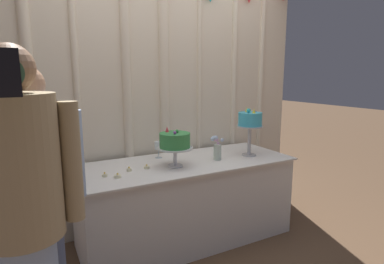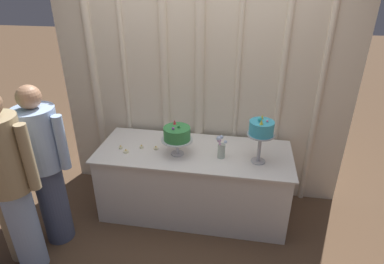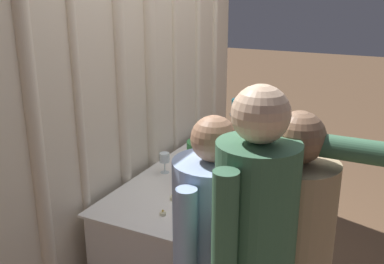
# 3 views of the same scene
# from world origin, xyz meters

# --- Properties ---
(ground_plane) EXTENTS (24.00, 24.00, 0.00)m
(ground_plane) POSITION_xyz_m (0.00, 0.00, 0.00)
(ground_plane) COLOR brown
(draped_curtain) EXTENTS (3.04, 0.15, 2.69)m
(draped_curtain) POSITION_xyz_m (-0.04, 0.54, 1.39)
(draped_curtain) COLOR beige
(draped_curtain) RESTS_ON ground_plane
(cake_table) EXTENTS (1.90, 0.76, 0.73)m
(cake_table) POSITION_xyz_m (0.00, 0.10, 0.36)
(cake_table) COLOR white
(cake_table) RESTS_ON ground_plane
(cake_display_nearleft) EXTENTS (0.30, 0.30, 0.33)m
(cake_display_nearleft) POSITION_xyz_m (-0.15, 0.02, 0.94)
(cake_display_nearleft) COLOR silver
(cake_display_nearleft) RESTS_ON cake_table
(cake_display_nearright) EXTENTS (0.24, 0.24, 0.45)m
(cake_display_nearright) POSITION_xyz_m (0.62, 0.01, 1.05)
(cake_display_nearright) COLOR #B2B2B7
(cake_display_nearright) RESTS_ON cake_table
(wine_glass) EXTENTS (0.07, 0.07, 0.15)m
(wine_glass) POSITION_xyz_m (-0.17, 0.33, 0.84)
(wine_glass) COLOR silver
(wine_glass) RESTS_ON cake_table
(flower_vase) EXTENTS (0.10, 0.11, 0.23)m
(flower_vase) POSITION_xyz_m (0.27, 0.02, 0.83)
(flower_vase) COLOR #B2C1B2
(flower_vase) RESTS_ON cake_table
(tealight_far_left) EXTENTS (0.04, 0.04, 0.04)m
(tealight_far_left) POSITION_xyz_m (-0.73, 0.02, 0.74)
(tealight_far_left) COLOR beige
(tealight_far_left) RESTS_ON cake_table
(tealight_near_left) EXTENTS (0.05, 0.05, 0.04)m
(tealight_near_left) POSITION_xyz_m (-0.65, -0.04, 0.74)
(tealight_near_left) COLOR beige
(tealight_near_left) RESTS_ON cake_table
(tealight_near_right) EXTENTS (0.04, 0.04, 0.04)m
(tealight_near_right) POSITION_xyz_m (-0.52, 0.07, 0.74)
(tealight_near_right) COLOR beige
(tealight_near_right) RESTS_ON cake_table
(tealight_far_right) EXTENTS (0.05, 0.05, 0.04)m
(tealight_far_right) POSITION_xyz_m (-0.38, 0.07, 0.74)
(tealight_far_right) COLOR beige
(tealight_far_right) RESTS_ON cake_table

